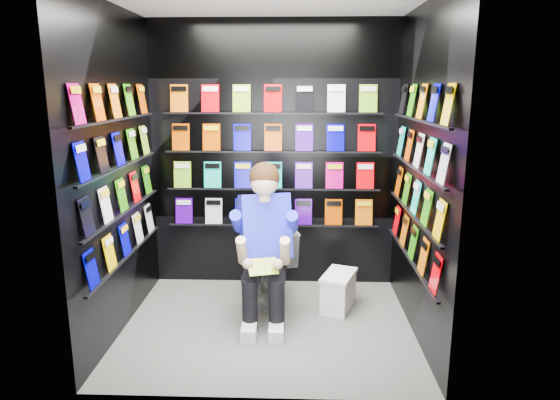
{
  "coord_description": "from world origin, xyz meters",
  "views": [
    {
      "loc": [
        0.24,
        -3.86,
        1.97
      ],
      "look_at": [
        0.1,
        0.15,
        1.06
      ],
      "focal_mm": 32.0,
      "sensor_mm": 36.0,
      "label": 1
    }
  ],
  "objects": [
    {
      "name": "comics_left",
      "position": [
        -1.17,
        0.0,
        1.31
      ],
      "size": [
        0.06,
        1.7,
        1.37
      ],
      "primitive_type": null,
      "color": "#F10009",
      "rests_on": "wall_left"
    },
    {
      "name": "floor",
      "position": [
        0.0,
        0.0,
        0.0
      ],
      "size": [
        2.4,
        2.4,
        0.0
      ],
      "primitive_type": "plane",
      "color": "#626260",
      "rests_on": "ground"
    },
    {
      "name": "longbox_lid",
      "position": [
        0.62,
        0.36,
        0.32
      ],
      "size": [
        0.38,
        0.49,
        0.03
      ],
      "primitive_type": "cube",
      "rotation": [
        0.0,
        0.0,
        -0.35
      ],
      "color": "white",
      "rests_on": "longbox"
    },
    {
      "name": "held_comic",
      "position": [
        -0.03,
        -0.14,
        0.58
      ],
      "size": [
        0.26,
        0.19,
        0.1
      ],
      "primitive_type": "cube",
      "rotation": [
        -0.96,
        0.0,
        0.27
      ],
      "color": "green",
      "rests_on": "reader"
    },
    {
      "name": "wall_back",
      "position": [
        0.0,
        1.0,
        1.3
      ],
      "size": [
        2.4,
        0.04,
        2.6
      ],
      "primitive_type": "cube",
      "color": "black",
      "rests_on": "floor"
    },
    {
      "name": "wall_right",
      "position": [
        1.2,
        0.0,
        1.3
      ],
      "size": [
        0.04,
        2.0,
        2.6
      ],
      "primitive_type": "cube",
      "color": "black",
      "rests_on": "floor"
    },
    {
      "name": "reader",
      "position": [
        -0.03,
        0.21,
        0.8
      ],
      "size": [
        0.76,
        0.94,
        1.52
      ],
      "primitive_type": null,
      "rotation": [
        0.0,
        0.0,
        0.27
      ],
      "color": "#2C31F0",
      "rests_on": "toilet"
    },
    {
      "name": "toilet",
      "position": [
        -0.03,
        0.59,
        0.37
      ],
      "size": [
        0.6,
        0.83,
        0.73
      ],
      "primitive_type": "imported",
      "rotation": [
        0.0,
        0.0,
        3.41
      ],
      "color": "white",
      "rests_on": "floor"
    },
    {
      "name": "longbox",
      "position": [
        0.62,
        0.36,
        0.15
      ],
      "size": [
        0.35,
        0.46,
        0.31
      ],
      "primitive_type": "cube",
      "rotation": [
        0.0,
        0.0,
        -0.35
      ],
      "color": "white",
      "rests_on": "floor"
    },
    {
      "name": "comics_right",
      "position": [
        1.17,
        0.0,
        1.31
      ],
      "size": [
        0.06,
        1.7,
        1.37
      ],
      "primitive_type": null,
      "color": "#F10009",
      "rests_on": "wall_right"
    },
    {
      "name": "wall_left",
      "position": [
        -1.2,
        0.0,
        1.3
      ],
      "size": [
        0.04,
        2.0,
        2.6
      ],
      "primitive_type": "cube",
      "color": "black",
      "rests_on": "floor"
    },
    {
      "name": "wall_front",
      "position": [
        0.0,
        -1.0,
        1.3
      ],
      "size": [
        2.4,
        0.04,
        2.6
      ],
      "primitive_type": "cube",
      "color": "black",
      "rests_on": "floor"
    },
    {
      "name": "comics_back",
      "position": [
        0.0,
        0.97,
        1.31
      ],
      "size": [
        2.1,
        0.06,
        1.37
      ],
      "primitive_type": null,
      "color": "#F10009",
      "rests_on": "wall_back"
    }
  ]
}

